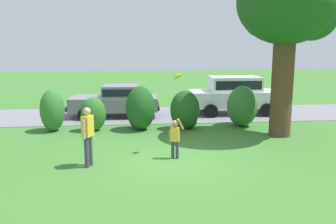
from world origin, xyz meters
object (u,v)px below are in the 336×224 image
at_px(oak_tree_large, 288,9).
at_px(adult_onlooker, 88,133).
at_px(parked_suv, 234,93).
at_px(parked_sedan, 116,100).
at_px(child_thrower, 175,136).
at_px(frisbee, 177,77).

bearing_deg(oak_tree_large, adult_onlooker, -156.55).
xyz_separation_m(oak_tree_large, parked_suv, (-0.64, 4.44, -3.73)).
xyz_separation_m(parked_sedan, child_thrower, (2.12, -6.84, -0.13)).
bearing_deg(adult_onlooker, child_thrower, 10.93).
height_order(child_thrower, adult_onlooker, adult_onlooker).
bearing_deg(child_thrower, parked_sedan, 107.22).
bearing_deg(frisbee, child_thrower, -101.33).
height_order(parked_suv, child_thrower, parked_suv).
height_order(parked_sedan, parked_suv, parked_suv).
xyz_separation_m(oak_tree_large, parked_sedan, (-6.61, 4.28, -3.96)).
xyz_separation_m(child_thrower, frisbee, (0.13, 0.65, 1.77)).
bearing_deg(adult_onlooker, parked_suv, 49.42).
relative_size(oak_tree_large, parked_sedan, 1.48).
bearing_deg(oak_tree_large, parked_sedan, 147.08).
xyz_separation_m(oak_tree_large, adult_onlooker, (-7.07, -3.07, -3.83)).
height_order(parked_sedan, frisbee, frisbee).
relative_size(child_thrower, frisbee, 4.10).
bearing_deg(adult_onlooker, oak_tree_large, 23.45).
xyz_separation_m(parked_sedan, adult_onlooker, (-0.46, -7.34, 0.13)).
relative_size(parked_suv, frisbee, 15.07).
relative_size(parked_sedan, adult_onlooker, 2.57).
bearing_deg(parked_suv, child_thrower, -118.78).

